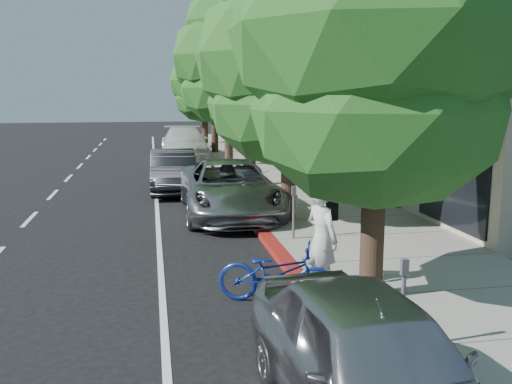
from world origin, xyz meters
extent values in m
plane|color=black|center=(0.00, 0.00, 0.00)|extent=(120.00, 120.00, 0.00)
cube|color=gray|center=(2.30, 8.00, 0.07)|extent=(4.60, 56.00, 0.15)
cube|color=#9E998E|center=(0.00, 8.00, 0.07)|extent=(0.30, 56.00, 0.15)
cube|color=maroon|center=(0.00, 1.00, 0.07)|extent=(0.32, 4.00, 0.15)
cube|color=beige|center=(9.60, 18.00, 3.50)|extent=(10.00, 36.00, 7.00)
cylinder|color=black|center=(0.90, -2.00, 1.29)|extent=(0.40, 0.40, 2.58)
ellipsoid|color=#1F4E17|center=(0.90, -2.00, 3.31)|extent=(4.16, 4.16, 3.33)
ellipsoid|color=#1F4E17|center=(0.90, -2.00, 4.56)|extent=(4.90, 4.90, 3.92)
cylinder|color=black|center=(0.90, 4.00, 1.28)|extent=(0.40, 0.40, 2.56)
ellipsoid|color=#1F4E17|center=(0.90, 4.00, 3.29)|extent=(4.29, 4.29, 3.43)
ellipsoid|color=#1F4E17|center=(0.90, 4.00, 4.53)|extent=(5.05, 5.05, 4.04)
ellipsoid|color=#1F4E17|center=(0.90, 4.00, 5.85)|extent=(3.79, 3.79, 3.03)
cylinder|color=black|center=(0.90, 10.00, 1.24)|extent=(0.40, 0.40, 2.49)
ellipsoid|color=#1F4E17|center=(0.90, 10.00, 3.20)|extent=(3.23, 3.23, 2.58)
ellipsoid|color=#1F4E17|center=(0.90, 10.00, 4.40)|extent=(3.80, 3.80, 3.04)
ellipsoid|color=#1F4E17|center=(0.90, 10.00, 5.68)|extent=(2.85, 2.85, 2.28)
cylinder|color=black|center=(0.90, 16.00, 1.47)|extent=(0.40, 0.40, 2.94)
ellipsoid|color=#1F4E17|center=(0.90, 16.00, 3.77)|extent=(4.52, 4.52, 3.62)
ellipsoid|color=#1F4E17|center=(0.90, 16.00, 5.20)|extent=(5.32, 5.32, 4.26)
ellipsoid|color=#1F4E17|center=(0.90, 16.00, 6.71)|extent=(3.99, 3.99, 3.19)
cylinder|color=black|center=(0.90, 22.00, 1.43)|extent=(0.40, 0.40, 2.86)
ellipsoid|color=#1F4E17|center=(0.90, 22.00, 3.68)|extent=(3.95, 3.95, 3.16)
ellipsoid|color=#1F4E17|center=(0.90, 22.00, 5.06)|extent=(4.65, 4.65, 3.72)
ellipsoid|color=#1F4E17|center=(0.90, 22.00, 6.53)|extent=(3.49, 3.49, 2.79)
cylinder|color=black|center=(0.90, 28.00, 1.22)|extent=(0.40, 0.40, 2.44)
ellipsoid|color=#1F4E17|center=(0.90, 28.00, 3.14)|extent=(4.04, 4.04, 3.23)
ellipsoid|color=#1F4E17|center=(0.90, 28.00, 4.32)|extent=(4.76, 4.76, 3.80)
ellipsoid|color=#1F4E17|center=(0.90, 28.00, 5.58)|extent=(3.57, 3.57, 2.85)
imported|color=silver|center=(0.25, -1.26, 0.99)|extent=(0.74, 0.86, 1.98)
imported|color=navy|center=(-0.67, -1.64, 0.53)|extent=(2.14, 1.37, 1.06)
imported|color=#9C9BA0|center=(-0.50, 5.50, 0.81)|extent=(2.73, 5.82, 1.61)
imported|color=black|center=(-1.97, 10.00, 0.75)|extent=(1.66, 4.58, 1.50)
imported|color=silver|center=(-0.96, 19.93, 0.86)|extent=(2.42, 5.91, 1.71)
imported|color=black|center=(-0.93, 24.90, 0.76)|extent=(2.10, 4.59, 1.53)
imported|color=#9F9FA4|center=(-0.50, -5.50, 0.76)|extent=(2.10, 4.58, 1.52)
imported|color=black|center=(4.00, 9.42, 1.10)|extent=(0.96, 0.77, 1.90)
camera|label=1|loc=(-2.70, -10.79, 3.59)|focal=40.00mm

